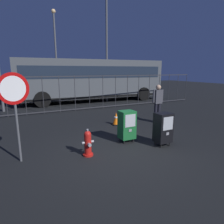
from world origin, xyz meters
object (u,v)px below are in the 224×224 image
object	(u,v)px
newspaper_box_primary	(163,128)
newspaper_box_secondary	(127,125)
fire_hydrant	(88,143)
bus_far	(76,76)
pedestrian	(158,101)
street_light_far_left	(56,48)
traffic_cone	(116,119)
street_light_near_right	(107,37)
bus_near	(92,78)
stop_sign	(14,99)

from	to	relation	value
newspaper_box_primary	newspaper_box_secondary	distance (m)	1.12
fire_hydrant	bus_far	world-z (taller)	bus_far
pedestrian	street_light_far_left	world-z (taller)	street_light_far_left
traffic_cone	bus_far	xyz separation A→B (m)	(1.62, 11.47, 1.45)
newspaper_box_secondary	traffic_cone	world-z (taller)	newspaper_box_secondary
bus_far	traffic_cone	bearing A→B (deg)	-93.35
newspaper_box_primary	traffic_cone	world-z (taller)	newspaper_box_primary
street_light_near_right	street_light_far_left	size ratio (longest dim) A/B	1.16
street_light_near_right	bus_near	bearing A→B (deg)	138.00
newspaper_box_secondary	fire_hydrant	bearing A→B (deg)	-163.57
newspaper_box_primary	street_light_near_right	xyz separation A→B (m)	(2.09, 8.52, 3.94)
stop_sign	bus_far	size ratio (longest dim) A/B	0.21
fire_hydrant	street_light_near_right	xyz separation A→B (m)	(4.39, 8.19, 4.16)
newspaper_box_primary	street_light_near_right	distance (m)	9.61
newspaper_box_primary	newspaper_box_secondary	xyz separation A→B (m)	(-0.82, 0.76, 0.00)
street_light_far_left	pedestrian	bearing A→B (deg)	-75.83
stop_sign	bus_far	world-z (taller)	bus_far
street_light_near_right	newspaper_box_primary	bearing A→B (deg)	-103.76
fire_hydrant	newspaper_box_secondary	size ratio (longest dim) A/B	0.73
fire_hydrant	street_light_near_right	bearing A→B (deg)	61.83
street_light_far_left	bus_far	bearing A→B (deg)	46.67
pedestrian	street_light_far_left	xyz separation A→B (m)	(-2.42, 9.57, 3.01)
bus_near	street_light_near_right	size ratio (longest dim) A/B	1.35
fire_hydrant	stop_sign	bearing A→B (deg)	165.30
stop_sign	traffic_cone	xyz separation A→B (m)	(3.75, 1.94, -1.34)
bus_near	fire_hydrant	bearing A→B (deg)	-108.67
newspaper_box_primary	stop_sign	xyz separation A→B (m)	(-3.95, 0.76, 1.03)
newspaper_box_primary	stop_sign	bearing A→B (deg)	169.10
street_light_near_right	street_light_far_left	bearing A→B (deg)	131.43
bus_near	newspaper_box_primary	bearing A→B (deg)	-94.70
traffic_cone	bus_near	size ratio (longest dim) A/B	0.05
fire_hydrant	street_light_far_left	size ratio (longest dim) A/B	0.11
bus_near	street_light_far_left	xyz separation A→B (m)	(-2.07, 2.54, 2.25)
fire_hydrant	newspaper_box_secondary	distance (m)	1.56
fire_hydrant	newspaper_box_secondary	xyz separation A→B (m)	(1.48, 0.44, 0.22)
stop_sign	bus_far	bearing A→B (deg)	68.16
newspaper_box_primary	fire_hydrant	bearing A→B (deg)	171.88
fire_hydrant	street_light_near_right	world-z (taller)	street_light_near_right
bus_near	traffic_cone	bearing A→B (deg)	-99.47
pedestrian	newspaper_box_secondary	bearing A→B (deg)	-148.93
traffic_cone	bus_far	world-z (taller)	bus_far
traffic_cone	bus_near	bearing A→B (deg)	77.51
traffic_cone	bus_far	size ratio (longest dim) A/B	0.05
stop_sign	street_light_near_right	bearing A→B (deg)	52.11
bus_near	street_light_near_right	bearing A→B (deg)	-38.98
pedestrian	bus_near	size ratio (longest dim) A/B	0.16
traffic_cone	street_light_far_left	xyz separation A→B (m)	(-0.61, 9.10, 3.70)
street_light_far_left	street_light_near_right	bearing A→B (deg)	-48.57
stop_sign	pedestrian	distance (m)	5.78
pedestrian	bus_far	size ratio (longest dim) A/B	0.16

